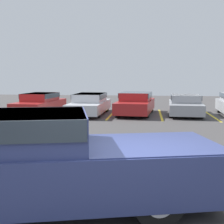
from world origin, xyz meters
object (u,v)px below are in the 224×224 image
Objects in this scene: pickup_truck at (39,162)px; parked_sedan_b at (90,103)px; parked_sedan_d at (185,104)px; parked_sedan_c at (136,103)px; parked_sedan_a at (40,102)px.

parked_sedan_b is at bearing 82.69° from pickup_truck.
parked_sedan_b is 5.50m from parked_sedan_d.
parked_sedan_c is (2.67, 0.23, 0.04)m from parked_sedan_b.
parked_sedan_c is at bearing 96.16° from parked_sedan_b.
parked_sedan_c is (1.09, 13.14, -0.15)m from pickup_truck.
parked_sedan_a is 1.05× the size of parked_sedan_d.
parked_sedan_d is (8.61, -0.01, -0.02)m from parked_sedan_a.
parked_sedan_d is at bearing 59.17° from pickup_truck.
parked_sedan_a is at bearing -93.84° from parked_sedan_b.
pickup_truck is 1.49× the size of parked_sedan_d.
parked_sedan_a is (-4.69, 13.20, -0.20)m from pickup_truck.
pickup_truck is at bearing 8.28° from parked_sedan_b.
pickup_truck is 1.39× the size of parked_sedan_c.
parked_sedan_b is at bearing -83.67° from parked_sedan_d.
parked_sedan_c reaches higher than parked_sedan_d.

